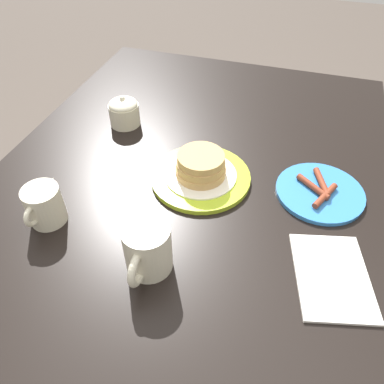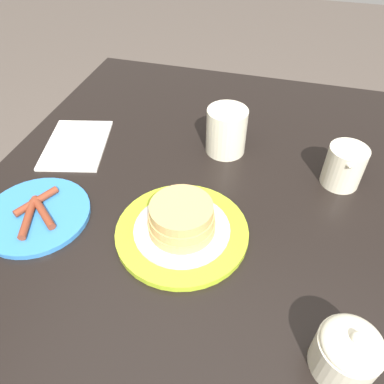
{
  "view_description": "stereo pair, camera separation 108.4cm",
  "coord_description": "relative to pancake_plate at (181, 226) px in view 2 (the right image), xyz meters",
  "views": [
    {
      "loc": [
        0.63,
        0.2,
        1.31
      ],
      "look_at": [
        0.08,
        0.03,
        0.75
      ],
      "focal_mm": 35.0,
      "sensor_mm": 36.0,
      "label": 1
    },
    {
      "loc": [
        -0.41,
        -0.1,
        1.23
      ],
      "look_at": [
        0.08,
        0.03,
        0.75
      ],
      "focal_mm": 35.0,
      "sensor_mm": 36.0,
      "label": 2
    }
  ],
  "objects": [
    {
      "name": "dining_table",
      "position": [
        0.0,
        -0.03,
        -0.14
      ],
      "size": [
        1.27,
        0.93,
        0.72
      ],
      "color": "black",
      "rests_on": "ground_plane"
    },
    {
      "name": "pancake_plate",
      "position": [
        0.0,
        0.0,
        0.0
      ],
      "size": [
        0.23,
        0.23,
        0.07
      ],
      "color": "#AAC628",
      "rests_on": "dining_table"
    },
    {
      "name": "side_plate_bacon",
      "position": [
        -0.03,
        0.27,
        -0.02
      ],
      "size": [
        0.2,
        0.2,
        0.02
      ],
      "color": "#337AC6",
      "rests_on": "dining_table"
    },
    {
      "name": "coffee_mug",
      "position": [
        0.27,
        -0.02,
        0.03
      ],
      "size": [
        0.12,
        0.09,
        0.1
      ],
      "color": "beige",
      "rests_on": "dining_table"
    },
    {
      "name": "creamer_pitcher",
      "position": [
        0.22,
        -0.27,
        0.02
      ],
      "size": [
        0.11,
        0.07,
        0.09
      ],
      "color": "beige",
      "rests_on": "dining_table"
    },
    {
      "name": "sugar_bowl",
      "position": [
        -0.16,
        -0.26,
        0.02
      ],
      "size": [
        0.08,
        0.08,
        0.09
      ],
      "color": "beige",
      "rests_on": "dining_table"
    },
    {
      "name": "napkin",
      "position": [
        0.19,
        0.3,
        -0.02
      ],
      "size": [
        0.21,
        0.17,
        0.01
      ],
      "color": "silver",
      "rests_on": "dining_table"
    }
  ]
}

